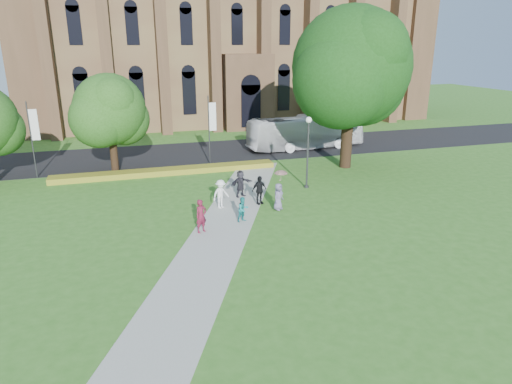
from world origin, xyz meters
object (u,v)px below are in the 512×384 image
object	(u,v)px
streetlamp	(308,144)
tour_coach	(306,132)
large_tree	(351,67)
pedestrian_0	(201,216)

from	to	relation	value
streetlamp	tour_coach	bearing A→B (deg)	67.67
streetlamp	large_tree	bearing A→B (deg)	39.29
streetlamp	tour_coach	xyz separation A→B (m)	(5.01, 12.19, -1.61)
tour_coach	large_tree	bearing A→B (deg)	178.70
streetlamp	tour_coach	world-z (taller)	streetlamp
large_tree	tour_coach	bearing A→B (deg)	93.67
streetlamp	tour_coach	size ratio (longest dim) A/B	0.44
large_tree	pedestrian_0	distance (m)	19.41
large_tree	tour_coach	world-z (taller)	large_tree
streetlamp	tour_coach	distance (m)	13.27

